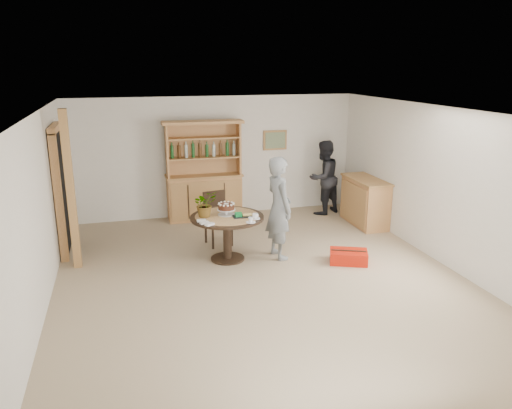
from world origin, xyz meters
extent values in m
plane|color=tan|center=(0.00, 0.00, 0.00)|extent=(7.00, 7.00, 0.00)
cube|color=white|center=(0.00, 3.50, 1.25)|extent=(6.00, 0.04, 2.50)
cube|color=white|center=(0.00, -3.50, 1.25)|extent=(6.00, 0.04, 2.50)
cube|color=white|center=(-3.00, 0.00, 1.25)|extent=(0.04, 7.00, 2.50)
cube|color=white|center=(3.00, 0.00, 1.25)|extent=(0.04, 7.00, 2.50)
cube|color=white|center=(0.00, 0.00, 2.50)|extent=(6.00, 7.00, 0.04)
cube|color=#AD7F49|center=(1.30, 3.47, 1.55)|extent=(0.52, 0.03, 0.42)
cube|color=#59724C|center=(1.30, 3.45, 1.55)|extent=(0.44, 0.02, 0.34)
cube|color=black|center=(-2.94, 2.00, 1.05)|extent=(0.10, 0.90, 2.10)
cube|color=tan|center=(-2.92, 1.50, 1.05)|extent=(0.12, 0.10, 2.10)
cube|color=tan|center=(-2.92, 2.50, 1.05)|extent=(0.12, 0.10, 2.10)
cube|color=tan|center=(-2.92, 2.00, 2.13)|extent=(0.12, 1.10, 0.10)
cube|color=#AD7F49|center=(-2.70, 1.20, 1.25)|extent=(0.12, 0.12, 2.50)
cube|color=tan|center=(-0.30, 3.24, 0.45)|extent=(1.50, 0.50, 0.90)
cube|color=#AD7F49|center=(-0.30, 3.24, 0.92)|extent=(1.56, 0.54, 0.04)
cube|color=tan|center=(-0.30, 3.34, 1.47)|extent=(1.50, 0.04, 1.06)
cube|color=tan|center=(-1.03, 3.19, 1.47)|extent=(0.04, 0.34, 1.06)
cube|color=tan|center=(0.43, 3.19, 1.47)|extent=(0.04, 0.34, 1.06)
cube|color=#AD7F49|center=(-0.30, 3.19, 1.30)|extent=(1.44, 0.32, 0.03)
cube|color=#AD7F49|center=(-0.30, 3.19, 1.70)|extent=(1.44, 0.32, 0.03)
cube|color=tan|center=(-0.30, 3.19, 2.01)|extent=(1.62, 0.40, 0.06)
cylinder|color=#194C1E|center=(-0.86, 3.19, 1.46)|extent=(0.07, 0.07, 0.28)
cylinder|color=#4C2D14|center=(-0.70, 3.19, 1.46)|extent=(0.07, 0.07, 0.28)
cylinder|color=#B2BFB2|center=(-0.54, 3.19, 1.46)|extent=(0.07, 0.07, 0.28)
cylinder|color=#194C1E|center=(-0.38, 3.19, 1.46)|extent=(0.07, 0.07, 0.28)
cylinder|color=#4C2D14|center=(-0.22, 3.19, 1.46)|extent=(0.07, 0.07, 0.28)
cylinder|color=#B2BFB2|center=(-0.06, 3.19, 1.46)|extent=(0.07, 0.07, 0.28)
cylinder|color=#194C1E|center=(0.10, 3.19, 1.46)|extent=(0.07, 0.07, 0.28)
cylinder|color=#4C2D14|center=(0.26, 3.19, 1.46)|extent=(0.07, 0.07, 0.28)
cube|color=tan|center=(2.74, 2.00, 0.45)|extent=(0.50, 1.20, 0.90)
cube|color=#AD7F49|center=(2.74, 2.00, 0.92)|extent=(0.54, 1.26, 0.04)
cylinder|color=black|center=(-0.32, 0.87, 0.73)|extent=(1.20, 1.20, 0.04)
cylinder|color=black|center=(-0.32, 0.87, 0.36)|extent=(0.14, 0.14, 0.70)
cylinder|color=black|center=(-0.32, 0.87, 0.01)|extent=(0.56, 0.56, 0.03)
cylinder|color=tan|center=(-0.32, 0.87, 0.76)|extent=(1.04, 1.04, 0.01)
cube|color=black|center=(-0.32, 1.62, 0.45)|extent=(0.49, 0.49, 0.04)
cube|color=black|center=(-0.36, 1.81, 0.70)|extent=(0.42, 0.10, 0.46)
cube|color=black|center=(-0.36, 1.81, 0.92)|extent=(0.42, 0.11, 0.05)
cube|color=black|center=(-0.47, 1.41, 0.22)|extent=(0.04, 0.04, 0.44)
cube|color=black|center=(-0.11, 1.47, 0.22)|extent=(0.04, 0.04, 0.44)
cube|color=black|center=(-0.53, 1.76, 0.22)|extent=(0.03, 0.04, 0.44)
cube|color=black|center=(-0.18, 1.83, 0.22)|extent=(0.04, 0.04, 0.44)
cylinder|color=white|center=(-0.32, 0.92, 0.77)|extent=(0.28, 0.28, 0.01)
cylinder|color=white|center=(-0.32, 0.92, 0.81)|extent=(0.05, 0.05, 0.08)
cylinder|color=white|center=(-0.32, 0.92, 0.85)|extent=(0.30, 0.30, 0.01)
cylinder|color=#4A2415|center=(-0.32, 0.92, 0.90)|extent=(0.26, 0.26, 0.09)
cylinder|color=white|center=(-0.32, 0.92, 0.95)|extent=(0.08, 0.08, 0.01)
sphere|color=white|center=(-0.20, 0.92, 0.95)|extent=(0.04, 0.04, 0.04)
sphere|color=white|center=(-0.22, 0.98, 0.95)|extent=(0.04, 0.04, 0.04)
sphere|color=white|center=(-0.26, 1.02, 0.95)|extent=(0.04, 0.04, 0.04)
sphere|color=white|center=(-0.32, 1.04, 0.95)|extent=(0.04, 0.04, 0.04)
sphere|color=white|center=(-0.38, 1.02, 0.95)|extent=(0.04, 0.04, 0.04)
sphere|color=white|center=(-0.43, 0.98, 0.95)|extent=(0.04, 0.04, 0.04)
sphere|color=white|center=(-0.44, 0.92, 0.95)|extent=(0.04, 0.04, 0.04)
sphere|color=white|center=(-0.43, 0.86, 0.95)|extent=(0.04, 0.04, 0.04)
sphere|color=white|center=(-0.38, 0.82, 0.95)|extent=(0.04, 0.04, 0.04)
sphere|color=white|center=(-0.32, 0.80, 0.95)|extent=(0.04, 0.04, 0.04)
sphere|color=white|center=(-0.26, 0.82, 0.95)|extent=(0.04, 0.04, 0.04)
sphere|color=white|center=(-0.22, 0.86, 0.95)|extent=(0.04, 0.04, 0.04)
imported|color=#3F7233|center=(-0.67, 0.92, 0.97)|extent=(0.47, 0.44, 0.42)
cube|color=black|center=(-0.10, 0.75, 0.77)|extent=(0.30, 0.20, 0.01)
cube|color=#0D7A32|center=(-0.16, 0.75, 0.80)|extent=(0.10, 0.10, 0.06)
cube|color=#0D7A32|center=(-0.16, 0.75, 0.83)|extent=(0.11, 0.02, 0.01)
cylinder|color=white|center=(0.08, 0.59, 0.76)|extent=(0.15, 0.15, 0.01)
imported|color=white|center=(0.08, 0.59, 0.81)|extent=(0.10, 0.10, 0.08)
cylinder|color=white|center=(-0.04, 0.42, 0.76)|extent=(0.15, 0.15, 0.01)
imported|color=white|center=(-0.04, 0.42, 0.81)|extent=(0.08, 0.08, 0.07)
cube|color=white|center=(-0.77, 0.67, 0.78)|extent=(0.14, 0.08, 0.03)
cube|color=white|center=(-0.74, 0.55, 0.78)|extent=(0.16, 0.11, 0.03)
cube|color=white|center=(-0.68, 0.45, 0.78)|extent=(0.16, 0.14, 0.03)
imported|color=slate|center=(0.53, 0.77, 0.85)|extent=(0.50, 0.68, 1.71)
imported|color=black|center=(2.22, 2.93, 0.79)|extent=(0.95, 0.87, 1.58)
cube|color=red|center=(1.55, 0.22, 0.10)|extent=(0.71, 0.60, 0.20)
cube|color=black|center=(1.55, 0.22, 0.20)|extent=(0.53, 0.26, 0.01)
camera|label=1|loc=(-1.91, -6.70, 3.14)|focal=35.00mm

